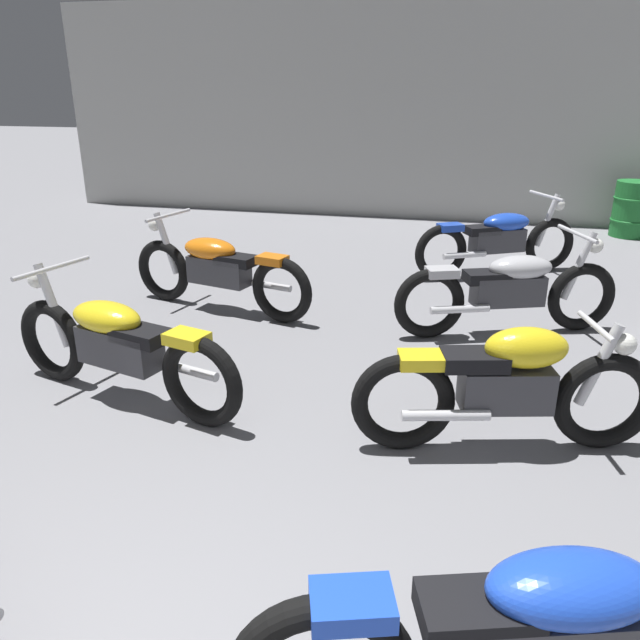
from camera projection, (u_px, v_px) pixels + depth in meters
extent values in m
cube|color=#B2B2AD|center=(415.00, 111.00, 10.46)|extent=(12.85, 0.24, 3.60)
torus|color=black|center=(52.00, 341.00, 4.92)|extent=(0.68, 0.28, 0.67)
torus|color=black|center=(202.00, 381.00, 4.25)|extent=(0.68, 0.28, 0.67)
cylinder|color=silver|center=(53.00, 306.00, 4.77)|extent=(0.28, 0.14, 0.66)
cube|color=#38383D|center=(120.00, 347.00, 4.55)|extent=(0.70, 0.40, 0.28)
ellipsoid|color=yellow|center=(106.00, 317.00, 4.51)|extent=(0.66, 0.46, 0.22)
cube|color=black|center=(140.00, 335.00, 4.40)|extent=(0.45, 0.34, 0.10)
cube|color=yellow|center=(187.00, 338.00, 4.18)|extent=(0.32, 0.27, 0.08)
cylinder|color=silver|center=(52.00, 268.00, 4.63)|extent=(0.21, 0.67, 0.04)
sphere|color=white|center=(37.00, 279.00, 4.77)|extent=(0.14, 0.14, 0.14)
cylinder|color=silver|center=(186.00, 369.00, 4.47)|extent=(0.55, 0.21, 0.07)
torus|color=black|center=(163.00, 270.00, 6.75)|extent=(0.68, 0.27, 0.67)
torus|color=black|center=(282.00, 290.00, 6.11)|extent=(0.68, 0.27, 0.67)
cylinder|color=silver|center=(167.00, 244.00, 6.61)|extent=(0.28, 0.13, 0.66)
cube|color=#38383D|center=(219.00, 271.00, 6.40)|extent=(0.70, 0.39, 0.28)
ellipsoid|color=orange|center=(210.00, 249.00, 6.36)|extent=(0.66, 0.45, 0.22)
cube|color=black|center=(236.00, 260.00, 6.25)|extent=(0.45, 0.33, 0.10)
cube|color=orange|center=(272.00, 260.00, 6.05)|extent=(0.32, 0.26, 0.08)
cylinder|color=silver|center=(168.00, 215.00, 6.47)|extent=(0.20, 0.67, 0.04)
sphere|color=white|center=(155.00, 225.00, 6.60)|extent=(0.14, 0.14, 0.14)
cylinder|color=silver|center=(267.00, 285.00, 6.33)|extent=(0.55, 0.20, 0.07)
cube|color=#38383D|center=(535.00, 638.00, 2.17)|extent=(0.70, 0.43, 0.28)
ellipsoid|color=blue|center=(572.00, 587.00, 2.09)|extent=(0.67, 0.49, 0.22)
cube|color=black|center=(477.00, 611.00, 2.10)|extent=(0.45, 0.35, 0.10)
cube|color=blue|center=(352.00, 604.00, 2.05)|extent=(0.33, 0.28, 0.08)
torus|color=black|center=(605.00, 401.00, 3.98)|extent=(0.68, 0.27, 0.67)
torus|color=black|center=(403.00, 403.00, 3.97)|extent=(0.68, 0.27, 0.67)
cylinder|color=silver|center=(599.00, 365.00, 3.89)|extent=(0.25, 0.13, 0.56)
cube|color=#38383D|center=(506.00, 388.00, 3.94)|extent=(0.61, 0.37, 0.28)
ellipsoid|color=yellow|center=(527.00, 348.00, 3.84)|extent=(0.57, 0.40, 0.26)
cube|color=black|center=(474.00, 360.00, 3.86)|extent=(0.45, 0.33, 0.10)
cube|color=yellow|center=(421.00, 360.00, 3.86)|extent=(0.32, 0.26, 0.08)
cylinder|color=silver|center=(596.00, 326.00, 3.79)|extent=(0.15, 0.47, 0.04)
sphere|color=white|center=(625.00, 344.00, 3.84)|extent=(0.14, 0.14, 0.14)
cylinder|color=silver|center=(446.00, 415.00, 3.85)|extent=(0.55, 0.20, 0.07)
torus|color=black|center=(581.00, 297.00, 5.92)|extent=(0.67, 0.34, 0.67)
torus|color=black|center=(429.00, 304.00, 5.74)|extent=(0.67, 0.34, 0.67)
cylinder|color=silver|center=(578.00, 266.00, 5.80)|extent=(0.28, 0.16, 0.66)
cube|color=#38383D|center=(508.00, 290.00, 5.79)|extent=(0.70, 0.46, 0.28)
ellipsoid|color=#B7B7BC|center=(521.00, 267.00, 5.73)|extent=(0.67, 0.51, 0.22)
cube|color=black|center=(487.00, 277.00, 5.72)|extent=(0.46, 0.37, 0.10)
cube|color=#B7B7BC|center=(442.00, 272.00, 5.65)|extent=(0.33, 0.29, 0.08)
cylinder|color=silver|center=(577.00, 234.00, 5.68)|extent=(0.28, 0.65, 0.04)
sphere|color=white|center=(596.00, 246.00, 5.75)|extent=(0.14, 0.14, 0.14)
cylinder|color=silver|center=(460.00, 309.00, 5.66)|extent=(0.54, 0.26, 0.07)
torus|color=black|center=(550.00, 244.00, 7.85)|extent=(0.64, 0.42, 0.67)
torus|color=black|center=(441.00, 252.00, 7.48)|extent=(0.64, 0.42, 0.67)
cylinder|color=silver|center=(547.00, 220.00, 7.72)|extent=(0.27, 0.19, 0.66)
cube|color=#38383D|center=(497.00, 240.00, 7.63)|extent=(0.69, 0.53, 0.28)
ellipsoid|color=blue|center=(507.00, 222.00, 7.57)|extent=(0.68, 0.57, 0.22)
cube|color=black|center=(482.00, 230.00, 7.53)|extent=(0.47, 0.40, 0.10)
cube|color=blue|center=(450.00, 227.00, 7.40)|extent=(0.34, 0.31, 0.08)
cylinder|color=silver|center=(546.00, 196.00, 7.59)|extent=(0.36, 0.61, 0.04)
sphere|color=white|center=(559.00, 205.00, 7.68)|extent=(0.14, 0.14, 0.14)
cylinder|color=silver|center=(465.00, 255.00, 7.43)|extent=(0.52, 0.32, 0.07)
cylinder|color=#1E722D|center=(632.00, 209.00, 9.57)|extent=(0.56, 0.56, 0.85)
torus|color=#1E722D|center=(634.00, 198.00, 9.51)|extent=(0.59, 0.59, 0.03)
torus|color=#1E722D|center=(630.00, 220.00, 9.63)|extent=(0.59, 0.59, 0.03)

